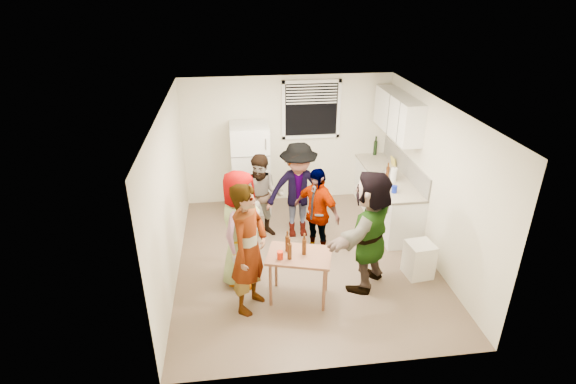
{
  "coord_description": "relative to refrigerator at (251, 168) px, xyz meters",
  "views": [
    {
      "loc": [
        -1.04,
        -5.98,
        4.11
      ],
      "look_at": [
        -0.26,
        0.14,
        1.15
      ],
      "focal_mm": 28.0,
      "sensor_mm": 36.0,
      "label": 1
    }
  ],
  "objects": [
    {
      "name": "serving_table",
      "position": [
        0.51,
        -2.82,
        -0.85
      ],
      "size": [
        0.98,
        0.79,
        0.73
      ],
      "primitive_type": null,
      "rotation": [
        0.0,
        0.0,
        -0.28
      ],
      "color": "brown",
      "rests_on": "ground"
    },
    {
      "name": "paper_towel",
      "position": [
        2.43,
        -1.02,
        0.05
      ],
      "size": [
        0.11,
        0.11,
        0.24
      ],
      "primitive_type": "cylinder",
      "color": "white",
      "rests_on": "countertop"
    },
    {
      "name": "red_cup",
      "position": [
        0.24,
        -2.89,
        -0.12
      ],
      "size": [
        0.08,
        0.08,
        0.11
      ],
      "primitive_type": "cylinder",
      "color": "red",
      "rests_on": "serving_table"
    },
    {
      "name": "backsplash",
      "position": [
        2.74,
        -0.73,
        0.23
      ],
      "size": [
        0.03,
        2.2,
        0.36
      ],
      "primitive_type": "cube",
      "color": "#B8B2A9",
      "rests_on": "countertop"
    },
    {
      "name": "beer_bottle_table",
      "position": [
        0.57,
        -2.82,
        -0.12
      ],
      "size": [
        0.06,
        0.06,
        0.22
      ],
      "primitive_type": "cylinder",
      "color": "#47230C",
      "rests_on": "serving_table"
    },
    {
      "name": "room",
      "position": [
        0.75,
        -1.88,
        -0.85
      ],
      "size": [
        4.0,
        4.5,
        2.5
      ],
      "primitive_type": null,
      "color": "#EBE6CC",
      "rests_on": "ground"
    },
    {
      "name": "blue_cup",
      "position": [
        2.29,
        -1.46,
        0.05
      ],
      "size": [
        0.09,
        0.09,
        0.12
      ],
      "primitive_type": "cylinder",
      "color": "#0D20A8",
      "rests_on": "countertop"
    },
    {
      "name": "trash_bin",
      "position": [
        2.38,
        -2.51,
        -0.6
      ],
      "size": [
        0.41,
        0.41,
        0.55
      ],
      "primitive_type": "cube",
      "rotation": [
        0.0,
        0.0,
        0.11
      ],
      "color": "white",
      "rests_on": "ground"
    },
    {
      "name": "refrigerator",
      "position": [
        0.0,
        0.0,
        0.0
      ],
      "size": [
        0.7,
        0.7,
        1.7
      ],
      "primitive_type": "cube",
      "color": "white",
      "rests_on": "ground"
    },
    {
      "name": "guest_orange",
      "position": [
        1.54,
        -2.61,
        -0.85
      ],
      "size": [
        2.46,
        2.44,
        0.53
      ],
      "primitive_type": "imported",
      "rotation": [
        0.0,
        0.0,
        4.01
      ],
      "color": "#F27748",
      "rests_on": "ground"
    },
    {
      "name": "upper_cabinets",
      "position": [
        2.58,
        -0.53,
        1.1
      ],
      "size": [
        0.34,
        1.6,
        0.7
      ],
      "primitive_type": "cube",
      "color": "white",
      "rests_on": "room"
    },
    {
      "name": "window",
      "position": [
        1.2,
        0.33,
        1.0
      ],
      "size": [
        1.12,
        0.1,
        1.06
      ],
      "primitive_type": null,
      "color": "white",
      "rests_on": "room"
    },
    {
      "name": "guest_stripe",
      "position": [
        -0.17,
        -2.91,
        -0.85
      ],
      "size": [
        1.93,
        1.53,
        0.44
      ],
      "primitive_type": "imported",
      "rotation": [
        0.0,
        0.0,
        1.03
      ],
      "color": "#141933",
      "rests_on": "ground"
    },
    {
      "name": "guest_grey",
      "position": [
        -0.26,
        -2.29,
        -0.85
      ],
      "size": [
        1.96,
        1.54,
        0.56
      ],
      "primitive_type": "imported",
      "rotation": [
        0.0,
        0.0,
        1.12
      ],
      "color": "gray",
      "rests_on": "ground"
    },
    {
      "name": "guest_back_left",
      "position": [
        0.15,
        -1.03,
        -0.85
      ],
      "size": [
        0.86,
        1.55,
        0.57
      ],
      "primitive_type": "imported",
      "rotation": [
        0.0,
        0.0,
        -0.09
      ],
      "color": "brown",
      "rests_on": "ground"
    },
    {
      "name": "countertop",
      "position": [
        2.45,
        -0.73,
        0.03
      ],
      "size": [
        0.64,
        2.22,
        0.04
      ],
      "primitive_type": "cube",
      "color": "#BAAF98",
      "rests_on": "counter_lower"
    },
    {
      "name": "counter_lower",
      "position": [
        2.45,
        -0.73,
        -0.42
      ],
      "size": [
        0.6,
        2.2,
        0.86
      ],
      "primitive_type": "cube",
      "color": "white",
      "rests_on": "ground"
    },
    {
      "name": "kettle",
      "position": [
        2.4,
        -0.86,
        0.05
      ],
      "size": [
        0.27,
        0.23,
        0.21
      ],
      "primitive_type": null,
      "rotation": [
        0.0,
        0.0,
        -0.11
      ],
      "color": "silver",
      "rests_on": "countertop"
    },
    {
      "name": "picture_frame",
      "position": [
        2.67,
        -0.32,
        0.13
      ],
      "size": [
        0.02,
        0.19,
        0.16
      ],
      "primitive_type": "cube",
      "color": "#F5DC50",
      "rests_on": "countertop"
    },
    {
      "name": "wine_bottle",
      "position": [
        2.5,
        0.27,
        0.05
      ],
      "size": [
        0.07,
        0.07,
        0.29
      ],
      "primitive_type": "cylinder",
      "color": "black",
      "rests_on": "countertop"
    },
    {
      "name": "guest_back_right",
      "position": [
        0.75,
        -1.09,
        -0.85
      ],
      "size": [
        1.11,
        1.71,
        0.63
      ],
      "primitive_type": "imported",
      "rotation": [
        0.0,
        0.0,
        0.0
      ],
      "color": "#46464C",
      "rests_on": "ground"
    },
    {
      "name": "beer_bottle_counter",
      "position": [
        2.35,
        -0.94,
        0.05
      ],
      "size": [
        0.06,
        0.06,
        0.23
      ],
      "primitive_type": "cylinder",
      "color": "#47230C",
      "rests_on": "countertop"
    },
    {
      "name": "guest_black",
      "position": [
        0.95,
        -1.71,
        -0.85
      ],
      "size": [
        1.72,
        1.65,
        0.37
      ],
      "primitive_type": "imported",
      "rotation": [
        0.0,
        0.0,
        -0.87
      ],
      "color": "black",
      "rests_on": "ground"
    }
  ]
}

